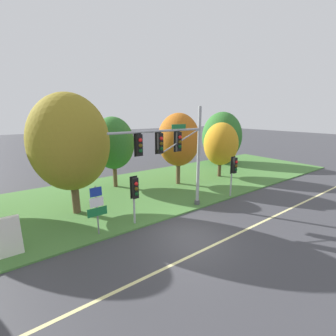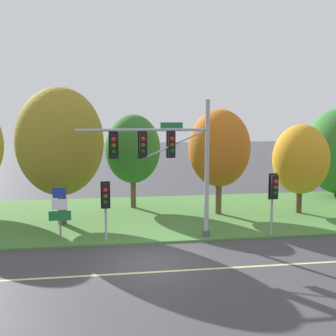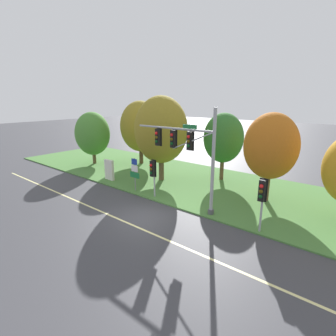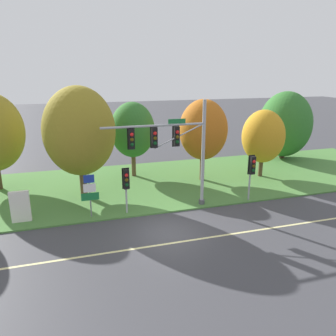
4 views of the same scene
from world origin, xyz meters
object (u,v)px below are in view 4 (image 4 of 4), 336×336
at_px(tree_mid_verge, 133,130).
at_px(info_kiosk, 20,207).
at_px(tree_behind_signpost, 79,131).
at_px(traffic_signal_mast, 173,145).
at_px(tree_tall_centre, 203,130).
at_px(tree_right_far, 263,136).
at_px(tree_furthest_back, 285,124).
at_px(pedestrian_signal_further_along, 126,182).
at_px(pedestrian_signal_near_kerb, 252,168).
at_px(route_sign_post, 90,191).

distance_m(tree_mid_verge, info_kiosk, 10.98).
height_order(tree_behind_signpost, info_kiosk, tree_behind_signpost).
xyz_separation_m(traffic_signal_mast, tree_tall_centre, (3.97, 4.74, -0.09)).
xyz_separation_m(tree_right_far, tree_furthest_back, (5.41, 4.63, 0.05)).
distance_m(tree_mid_verge, tree_right_far, 10.76).
xyz_separation_m(pedestrian_signal_further_along, tree_behind_signpost, (-2.44, 3.80, 2.55)).
bearing_deg(tree_behind_signpost, pedestrian_signal_near_kerb, -20.59).
xyz_separation_m(tree_tall_centre, tree_furthest_back, (10.53, 4.12, -0.67)).
relative_size(tree_mid_verge, tree_furthest_back, 0.93).
bearing_deg(tree_mid_verge, traffic_signal_mast, -80.87).
height_order(route_sign_post, tree_mid_verge, tree_mid_verge).
bearing_deg(tree_right_far, info_kiosk, -168.64).
height_order(tree_tall_centre, tree_right_far, tree_tall_centre).
bearing_deg(info_kiosk, pedestrian_signal_further_along, -6.28).
height_order(traffic_signal_mast, tree_mid_verge, traffic_signal_mast).
bearing_deg(tree_right_far, pedestrian_signal_near_kerb, -128.44).
xyz_separation_m(pedestrian_signal_further_along, tree_right_far, (12.15, 4.37, 1.28)).
bearing_deg(info_kiosk, tree_behind_signpost, 39.71).
xyz_separation_m(traffic_signal_mast, tree_behind_signpost, (-5.49, 3.67, 0.47)).
bearing_deg(tree_mid_verge, tree_tall_centre, -27.11).
xyz_separation_m(tree_behind_signpost, tree_right_far, (14.58, 0.57, -1.27)).
bearing_deg(info_kiosk, tree_right_far, 11.36).
bearing_deg(route_sign_post, tree_right_far, 16.32).
height_order(pedestrian_signal_further_along, info_kiosk, pedestrian_signal_further_along).
bearing_deg(tree_right_far, traffic_signal_mast, -155.03).
xyz_separation_m(tree_mid_verge, tree_tall_centre, (5.15, -2.64, 0.19)).
relative_size(tree_tall_centre, tree_right_far, 1.17).
relative_size(tree_tall_centre, info_kiosk, 3.43).
distance_m(pedestrian_signal_further_along, tree_right_far, 12.97).
bearing_deg(pedestrian_signal_near_kerb, pedestrian_signal_further_along, 178.03).
bearing_deg(traffic_signal_mast, pedestrian_signal_near_kerb, -4.50).
relative_size(traffic_signal_mast, pedestrian_signal_further_along, 2.34).
height_order(pedestrian_signal_further_along, route_sign_post, pedestrian_signal_further_along).
xyz_separation_m(traffic_signal_mast, route_sign_post, (-5.25, 0.03, -2.55)).
xyz_separation_m(tree_right_far, info_kiosk, (-18.34, -3.68, -2.46)).
height_order(traffic_signal_mast, tree_behind_signpost, tree_behind_signpost).
relative_size(pedestrian_signal_near_kerb, tree_mid_verge, 0.52).
distance_m(pedestrian_signal_near_kerb, tree_furthest_back, 13.05).
height_order(traffic_signal_mast, info_kiosk, traffic_signal_mast).
xyz_separation_m(tree_behind_signpost, tree_furthest_back, (19.99, 5.20, -1.22)).
distance_m(pedestrian_signal_near_kerb, pedestrian_signal_further_along, 8.46).
height_order(tree_mid_verge, info_kiosk, tree_mid_verge).
distance_m(traffic_signal_mast, pedestrian_signal_near_kerb, 5.72).
height_order(tree_behind_signpost, tree_furthest_back, tree_behind_signpost).
bearing_deg(tree_behind_signpost, tree_mid_verge, 40.77).
height_order(traffic_signal_mast, pedestrian_signal_further_along, traffic_signal_mast).
distance_m(pedestrian_signal_further_along, route_sign_post, 2.25).
bearing_deg(info_kiosk, tree_tall_centre, 17.62).
height_order(pedestrian_signal_near_kerb, pedestrian_signal_further_along, pedestrian_signal_near_kerb).
bearing_deg(tree_tall_centre, traffic_signal_mast, -129.89).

